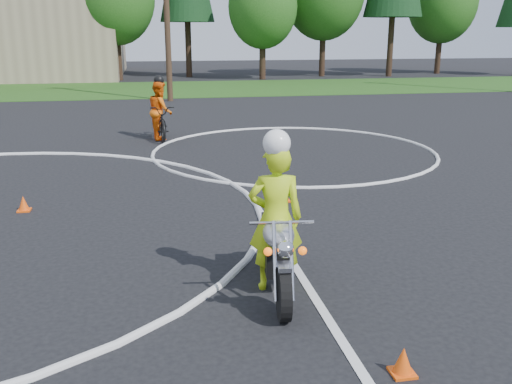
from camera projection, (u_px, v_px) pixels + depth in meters
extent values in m
cube|color=#1E4714|center=(79.00, 91.00, 32.97)|extent=(120.00, 10.00, 0.02)
torus|color=silver|center=(293.00, 151.00, 16.39)|extent=(8.10, 8.10, 0.10)
cube|color=silver|center=(336.00, 331.00, 6.58)|extent=(0.12, 10.00, 0.01)
cylinder|color=black|center=(284.00, 294.00, 6.78)|extent=(0.21, 0.68, 0.67)
cylinder|color=black|center=(271.00, 246.00, 8.28)|extent=(0.21, 0.68, 0.67)
cube|color=black|center=(276.00, 258.00, 7.55)|extent=(0.38, 0.64, 0.33)
ellipsoid|color=silver|center=(278.00, 234.00, 7.22)|extent=(0.48, 0.75, 0.31)
cube|color=black|center=(274.00, 223.00, 7.77)|extent=(0.36, 0.70, 0.11)
cylinder|color=silver|center=(275.00, 261.00, 6.75)|extent=(0.09, 0.40, 0.90)
cylinder|color=white|center=(292.00, 260.00, 6.77)|extent=(0.09, 0.40, 0.90)
cube|color=silver|center=(284.00, 267.00, 6.66)|extent=(0.18, 0.26, 0.06)
cylinder|color=#BCBCC2|center=(282.00, 223.00, 6.83)|extent=(0.78, 0.13, 0.04)
sphere|color=white|center=(286.00, 249.00, 6.51)|extent=(0.20, 0.20, 0.20)
sphere|color=#FF5C0C|center=(268.00, 252.00, 6.52)|extent=(0.10, 0.10, 0.10)
sphere|color=#E7570B|center=(303.00, 251.00, 6.55)|extent=(0.10, 0.10, 0.10)
cylinder|color=silver|center=(285.00, 253.00, 8.02)|extent=(0.19, 0.89, 0.09)
imported|color=#BCE217|center=(275.00, 219.00, 7.45)|extent=(0.77, 0.55, 1.97)
sphere|color=white|center=(277.00, 143.00, 7.12)|extent=(0.35, 0.35, 0.35)
imported|color=black|center=(161.00, 122.00, 18.12)|extent=(0.93, 2.16, 1.11)
imported|color=orange|center=(160.00, 110.00, 18.02)|extent=(0.78, 0.96, 1.84)
sphere|color=black|center=(159.00, 80.00, 17.76)|extent=(0.32, 0.32, 0.32)
cone|color=#FC530D|center=(403.00, 361.00, 5.73)|extent=(0.22, 0.22, 0.30)
cube|color=#FC530D|center=(402.00, 373.00, 5.77)|extent=(0.24, 0.24, 0.03)
cone|color=#FC530D|center=(284.00, 194.00, 11.56)|extent=(0.22, 0.22, 0.30)
cube|color=#FC530D|center=(284.00, 201.00, 11.60)|extent=(0.24, 0.24, 0.03)
cone|color=#FC530D|center=(24.00, 203.00, 10.95)|extent=(0.22, 0.22, 0.30)
cube|color=#FC530D|center=(24.00, 210.00, 10.99)|extent=(0.24, 0.24, 0.03)
cylinder|color=#382619|center=(118.00, 57.00, 39.50)|extent=(0.44, 0.44, 3.24)
cylinder|color=#382619|center=(189.00, 50.00, 42.17)|extent=(0.44, 0.44, 3.96)
cylinder|color=#382619|center=(263.00, 59.00, 40.35)|extent=(0.44, 0.44, 2.88)
ellipsoid|color=#1E5116|center=(263.00, 6.00, 39.39)|extent=(4.80, 4.80, 5.76)
cylinder|color=#382619|center=(322.00, 52.00, 43.02)|extent=(0.44, 0.44, 3.60)
cylinder|color=#382619|center=(390.00, 47.00, 42.85)|extent=(0.44, 0.44, 4.32)
cylinder|color=#382619|center=(438.00, 53.00, 45.76)|extent=(0.44, 0.44, 3.24)
ellipsoid|color=#1E5116|center=(443.00, 1.00, 44.68)|extent=(5.40, 5.40, 6.48)
cylinder|color=#382619|center=(61.00, 59.00, 39.79)|extent=(0.44, 0.44, 2.88)
ellipsoid|color=#1E5116|center=(56.00, 6.00, 38.83)|extent=(4.80, 4.80, 5.76)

